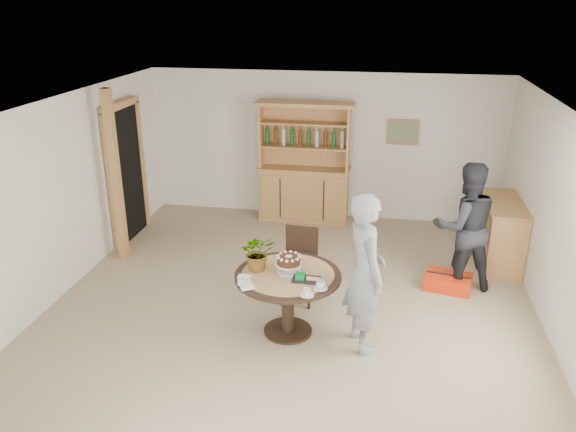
% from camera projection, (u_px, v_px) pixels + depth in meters
% --- Properties ---
extents(ground, '(7.00, 7.00, 0.00)m').
position_uv_depth(ground, '(289.00, 316.00, 6.85)').
color(ground, tan).
rests_on(ground, ground).
extents(room_shell, '(6.04, 7.04, 2.52)m').
position_uv_depth(room_shell, '(289.00, 180.00, 6.22)').
color(room_shell, white).
rests_on(room_shell, ground).
extents(doorway, '(0.13, 1.10, 2.18)m').
position_uv_depth(doorway, '(126.00, 170.00, 8.75)').
color(doorway, black).
rests_on(doorway, ground).
extents(pine_post, '(0.12, 0.12, 2.50)m').
position_uv_depth(pine_post, '(116.00, 178.00, 7.93)').
color(pine_post, '#B27E4B').
rests_on(pine_post, ground).
extents(hutch, '(1.62, 0.54, 2.04)m').
position_uv_depth(hutch, '(304.00, 181.00, 9.61)').
color(hutch, tan).
rests_on(hutch, ground).
extents(sideboard, '(0.54, 1.26, 0.94)m').
position_uv_depth(sideboard, '(500.00, 233.00, 8.06)').
color(sideboard, tan).
rests_on(sideboard, ground).
extents(dining_table, '(1.20, 1.20, 0.76)m').
position_uv_depth(dining_table, '(288.00, 286.00, 6.31)').
color(dining_table, black).
rests_on(dining_table, ground).
extents(dining_chair, '(0.45, 0.45, 0.95)m').
position_uv_depth(dining_chair, '(300.00, 260.00, 7.09)').
color(dining_chair, black).
rests_on(dining_chair, ground).
extents(birthday_cake, '(0.30, 0.30, 0.20)m').
position_uv_depth(birthday_cake, '(289.00, 262.00, 6.25)').
color(birthday_cake, white).
rests_on(birthday_cake, dining_table).
extents(flower_vase, '(0.47, 0.44, 0.42)m').
position_uv_depth(flower_vase, '(258.00, 252.00, 6.28)').
color(flower_vase, '#3F7233').
rests_on(flower_vase, dining_table).
extents(gift_tray, '(0.30, 0.20, 0.08)m').
position_uv_depth(gift_tray, '(305.00, 278.00, 6.09)').
color(gift_tray, black).
rests_on(gift_tray, dining_table).
extents(coffee_cup_a, '(0.15, 0.15, 0.09)m').
position_uv_depth(coffee_cup_a, '(321.00, 285.00, 5.92)').
color(coffee_cup_a, silver).
rests_on(coffee_cup_a, dining_table).
extents(coffee_cup_b, '(0.15, 0.15, 0.08)m').
position_uv_depth(coffee_cup_b, '(307.00, 292.00, 5.78)').
color(coffee_cup_b, silver).
rests_on(coffee_cup_b, dining_table).
extents(napkins, '(0.24, 0.33, 0.03)m').
position_uv_depth(napkins, '(245.00, 282.00, 6.03)').
color(napkins, white).
rests_on(napkins, dining_table).
extents(teen_boy, '(0.65, 0.77, 1.79)m').
position_uv_depth(teen_boy, '(365.00, 273.00, 5.97)').
color(teen_boy, gray).
rests_on(teen_boy, ground).
extents(adult_person, '(0.98, 0.84, 1.73)m').
position_uv_depth(adult_person, '(465.00, 227.00, 7.24)').
color(adult_person, black).
rests_on(adult_person, ground).
extents(red_suitcase, '(0.67, 0.52, 0.21)m').
position_uv_depth(red_suitcase, '(448.00, 282.00, 7.46)').
color(red_suitcase, red).
rests_on(red_suitcase, ground).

